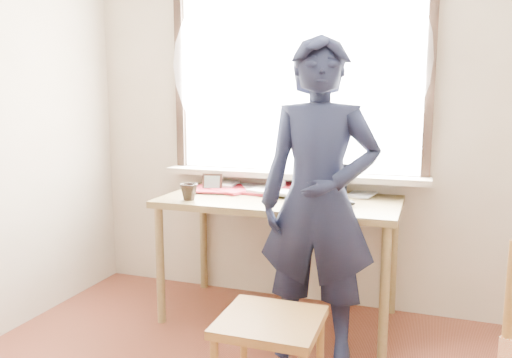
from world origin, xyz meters
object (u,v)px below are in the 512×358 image
(mug_white, at_px, (277,186))
(person, at_px, (319,202))
(desk, at_px, (280,211))
(laptop, at_px, (317,193))
(work_chair, at_px, (270,333))
(mug_dark, at_px, (189,192))

(mug_white, relative_size, person, 0.07)
(desk, bearing_deg, person, -49.97)
(laptop, relative_size, mug_white, 2.91)
(laptop, bearing_deg, person, -76.81)
(work_chair, bearing_deg, desk, 104.39)
(desk, relative_size, work_chair, 3.26)
(laptop, bearing_deg, mug_white, 145.69)
(laptop, bearing_deg, mug_dark, -164.20)
(mug_white, bearing_deg, desk, -68.81)
(work_chair, bearing_deg, mug_dark, 136.18)
(person, bearing_deg, laptop, 100.24)
(laptop, height_order, person, person)
(laptop, distance_m, mug_white, 0.40)
(work_chair, distance_m, person, 0.78)
(laptop, height_order, work_chair, laptop)
(work_chair, relative_size, person, 0.26)
(desk, distance_m, mug_dark, 0.60)
(mug_white, bearing_deg, work_chair, -74.47)
(laptop, xyz_separation_m, mug_white, (-0.33, 0.23, -0.01))
(mug_dark, xyz_separation_m, work_chair, (0.78, -0.75, -0.47))
(desk, relative_size, laptop, 4.42)
(work_chair, bearing_deg, person, 81.87)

